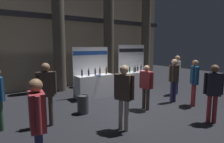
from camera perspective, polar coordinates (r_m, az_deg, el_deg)
name	(u,v)px	position (r m, az deg, el deg)	size (l,w,h in m)	color
ground_plane	(131,105)	(7.31, 5.90, -10.23)	(24.00, 24.00, 0.00)	black
hall_colonnade	(81,28)	(10.88, -9.58, 13.09)	(11.91, 1.32, 6.80)	gray
exhibitor_booth_0	(94,84)	(8.27, -5.44, -3.86)	(1.73, 0.72, 2.21)	white
exhibitor_booth_1	(135,79)	(9.50, 7.03, -2.35)	(1.64, 0.66, 2.31)	white
trash_bin	(83,104)	(6.44, -8.86, -9.89)	(0.38, 0.38, 0.62)	#38383D
visitor_0	(194,78)	(7.66, 23.86, -1.95)	(0.45, 0.45, 1.74)	maroon
visitor_1	(146,83)	(6.70, 10.41, -3.59)	(0.30, 0.58, 1.59)	#47382D
visitor_2	(37,118)	(3.51, -21.84, -13.05)	(0.29, 0.60, 1.72)	navy
visitor_4	(174,77)	(7.83, 18.36, -1.62)	(0.47, 0.28, 1.74)	navy
visitor_5	(124,91)	(4.94, 3.65, -6.09)	(0.40, 0.56, 1.76)	#ADA393
visitor_6	(47,89)	(5.49, -19.38, -5.01)	(0.54, 0.28, 1.80)	#47382D
visitor_7	(177,71)	(9.14, 19.21, 0.07)	(0.53, 0.34, 1.82)	navy
visitor_8	(213,88)	(6.16, 28.56, -4.56)	(0.44, 0.44, 1.73)	maroon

